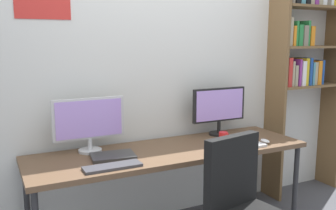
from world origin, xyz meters
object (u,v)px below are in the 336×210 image
bookshelf (304,53)px  monitor_right (219,108)px  computer_mouse (265,141)px  coffee_mug (223,137)px  keyboard_right (245,146)px  laptop_closed (113,156)px  desk (171,155)px  keyboard_left (113,167)px  monitor_left (89,122)px

bookshelf → monitor_right: size_ratio=4.15×
computer_mouse → coffee_mug: coffee_mug is taller
keyboard_right → computer_mouse: computer_mouse is taller
bookshelf → laptop_closed: (-2.11, -0.24, -0.72)m
desk → coffee_mug: coffee_mug is taller
bookshelf → coffee_mug: bookshelf is taller
laptop_closed → coffee_mug: size_ratio=3.02×
desk → monitor_right: (0.60, 0.21, 0.30)m
computer_mouse → laptop_closed: size_ratio=0.30×
laptop_closed → desk: bearing=8.4°
bookshelf → laptop_closed: 2.24m
desk → keyboard_right: bearing=-22.3°
bookshelf → keyboard_left: bearing=-168.1°
laptop_closed → coffee_mug: (0.98, -0.01, 0.03)m
desk → keyboard_right: 0.61m
keyboard_left → desk: bearing=22.3°
keyboard_left → keyboard_right: same height
monitor_left → keyboard_right: bearing=-20.9°
laptop_closed → coffee_mug: bearing=6.6°
computer_mouse → laptop_closed: bearing=171.8°
monitor_right → keyboard_right: monitor_right is taller
monitor_right → laptop_closed: 1.13m
computer_mouse → coffee_mug: (-0.30, 0.17, 0.03)m
monitor_left → coffee_mug: 1.13m
desk → monitor_right: size_ratio=4.20×
bookshelf → monitor_right: (-1.02, -0.02, -0.48)m
keyboard_left → laptop_closed: bearing=71.5°
computer_mouse → laptop_closed: computer_mouse is taller
desk → bookshelf: (1.62, 0.23, 0.78)m
monitor_left → keyboard_left: size_ratio=1.40×
monitor_right → computer_mouse: bearing=-64.1°
desk → keyboard_right: size_ratio=6.41×
monitor_right → coffee_mug: 0.33m
computer_mouse → keyboard_right: bearing=-171.7°
bookshelf → monitor_right: bookshelf is taller
bookshelf → laptop_closed: size_ratio=6.99×
monitor_right → laptop_closed: (-1.09, -0.22, -0.24)m
desk → bookshelf: 1.82m
monitor_right → coffee_mug: bearing=-114.6°
bookshelf → laptop_closed: bookshelf is taller
bookshelf → coffee_mug: (-1.13, -0.25, -0.69)m
monitor_left → monitor_right: size_ratio=1.04×
computer_mouse → coffee_mug: 0.35m
keyboard_right → laptop_closed: size_ratio=1.10×
monitor_right → keyboard_left: monitor_right is taller
keyboard_left → laptop_closed: size_ratio=1.25×
monitor_right → keyboard_right: bearing=-95.2°
keyboard_right → monitor_right: bearing=84.8°
monitor_left → desk: bearing=-19.5°
monitor_left → laptop_closed: (0.11, -0.22, -0.23)m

